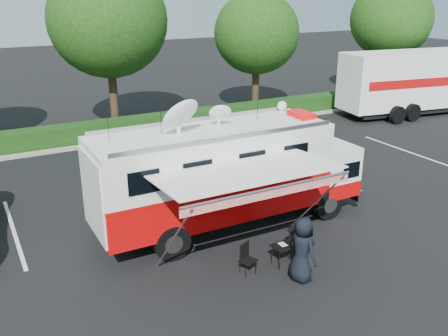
# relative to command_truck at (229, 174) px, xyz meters

# --- Properties ---
(ground_plane) EXTENTS (120.00, 120.00, 0.00)m
(ground_plane) POSITION_rel_command_truck_xyz_m (0.08, 0.00, -1.88)
(ground_plane) COLOR black
(ground_plane) RESTS_ON ground
(back_border) EXTENTS (60.00, 6.14, 8.87)m
(back_border) POSITION_rel_command_truck_xyz_m (1.22, 12.90, 3.12)
(back_border) COLOR #9E998E
(back_border) RESTS_ON ground_plane
(stall_lines) EXTENTS (24.12, 5.50, 0.01)m
(stall_lines) POSITION_rel_command_truck_xyz_m (-0.42, 3.00, -1.88)
(stall_lines) COLOR silver
(stall_lines) RESTS_ON ground_plane
(command_truck) EXTENTS (9.14, 2.51, 4.39)m
(command_truck) POSITION_rel_command_truck_xyz_m (0.00, 0.00, 0.00)
(command_truck) COLOR black
(command_truck) RESTS_ON ground_plane
(awning) EXTENTS (4.99, 2.58, 3.01)m
(awning) POSITION_rel_command_truck_xyz_m (-0.82, -2.61, 0.95)
(awning) COLOR white
(awning) RESTS_ON ground_plane
(person) EXTENTS (0.69, 0.97, 1.86)m
(person) POSITION_rel_command_truck_xyz_m (0.14, -3.79, -1.88)
(person) COLOR black
(person) RESTS_ON ground_plane
(folding_table) EXTENTS (0.80, 0.60, 0.64)m
(folding_table) POSITION_rel_command_truck_xyz_m (0.22, -2.91, -1.29)
(folding_table) COLOR black
(folding_table) RESTS_ON ground_plane
(folding_chair) EXTENTS (0.54, 0.57, 0.86)m
(folding_chair) POSITION_rel_command_truck_xyz_m (-0.97, -2.73, -1.38)
(folding_chair) COLOR black
(folding_chair) RESTS_ON ground_plane
(trash_bin) EXTENTS (0.64, 0.64, 0.96)m
(trash_bin) POSITION_rel_command_truck_xyz_m (0.76, -2.84, -1.40)
(trash_bin) COLOR black
(trash_bin) RESTS_ON ground_plane
(semi_trailer) EXTENTS (12.85, 4.57, 3.88)m
(semi_trailer) POSITION_rel_command_truck_xyz_m (19.30, 8.12, 0.17)
(semi_trailer) COLOR white
(semi_trailer) RESTS_ON ground_plane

